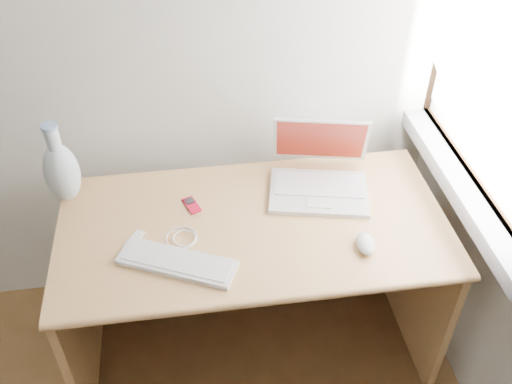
{
  "coord_description": "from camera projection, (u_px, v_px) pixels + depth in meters",
  "views": [
    {
      "loc": [
        0.77,
        -0.11,
        2.05
      ],
      "look_at": [
        0.98,
        1.35,
        0.8
      ],
      "focal_mm": 40.0,
      "sensor_mm": 36.0,
      "label": 1
    }
  ],
  "objects": [
    {
      "name": "window",
      "position": [
        507.0,
        56.0,
        1.66
      ],
      "size": [
        0.11,
        0.99,
        1.1
      ],
      "color": "silver",
      "rests_on": "right_wall"
    },
    {
      "name": "desk",
      "position": [
        250.0,
        247.0,
        2.14
      ],
      "size": [
        1.33,
        0.67,
        0.71
      ],
      "color": "tan",
      "rests_on": "floor"
    },
    {
      "name": "laptop",
      "position": [
        317.0,
        175.0,
        2.07
      ],
      "size": [
        0.39,
        0.36,
        0.24
      ],
      "rotation": [
        0.0,
        0.0,
        -0.21
      ],
      "color": "white",
      "rests_on": "desk"
    },
    {
      "name": "external_keyboard",
      "position": [
        177.0,
        262.0,
        1.8
      ],
      "size": [
        0.39,
        0.26,
        0.02
      ],
      "rotation": [
        0.0,
        0.0,
        -0.44
      ],
      "color": "white",
      "rests_on": "desk"
    },
    {
      "name": "mouse",
      "position": [
        366.0,
        244.0,
        1.85
      ],
      "size": [
        0.07,
        0.11,
        0.04
      ],
      "primitive_type": "ellipsoid",
      "rotation": [
        0.0,
        0.0,
        -0.08
      ],
      "color": "white",
      "rests_on": "desk"
    },
    {
      "name": "ipod",
      "position": [
        192.0,
        205.0,
        2.02
      ],
      "size": [
        0.07,
        0.1,
        0.01
      ],
      "rotation": [
        0.0,
        0.0,
        0.36
      ],
      "color": "#AB0B2A",
      "rests_on": "desk"
    },
    {
      "name": "cable_coil",
      "position": [
        182.0,
        238.0,
        1.89
      ],
      "size": [
        0.11,
        0.11,
        0.01
      ],
      "primitive_type": "torus",
      "rotation": [
        0.0,
        0.0,
        -0.06
      ],
      "color": "white",
      "rests_on": "desk"
    },
    {
      "name": "remote",
      "position": [
        134.0,
        239.0,
        1.89
      ],
      "size": [
        0.07,
        0.09,
        0.01
      ],
      "primitive_type": "cube",
      "rotation": [
        0.0,
        0.0,
        -0.55
      ],
      "color": "white",
      "rests_on": "desk"
    },
    {
      "name": "vase",
      "position": [
        61.0,
        170.0,
        1.97
      ],
      "size": [
        0.12,
        0.12,
        0.31
      ],
      "color": "silver",
      "rests_on": "desk"
    }
  ]
}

